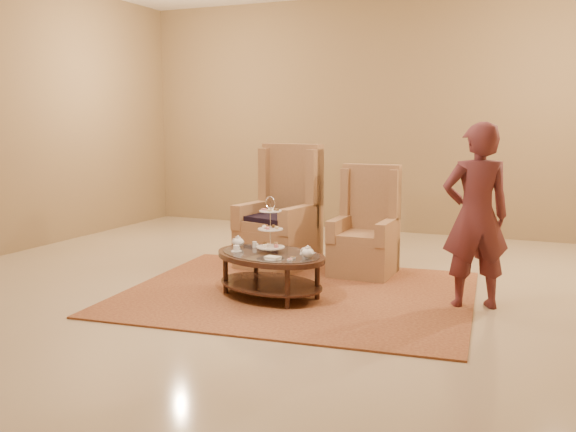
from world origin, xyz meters
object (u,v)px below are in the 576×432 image
at_px(armchair_right, 366,238).
at_px(person, 476,216).
at_px(armchair_left, 282,225).
at_px(tea_table, 271,261).

relative_size(armchair_right, person, 0.72).
distance_m(armchair_left, armchair_right, 1.00).
distance_m(tea_table, armchair_right, 1.40).
relative_size(tea_table, armchair_left, 0.97).
xyz_separation_m(armchair_right, person, (1.24, -0.85, 0.43)).
bearing_deg(tea_table, armchair_right, 85.09).
relative_size(tea_table, armchair_right, 1.13).
relative_size(armchair_left, person, 0.85).
xyz_separation_m(armchair_left, person, (2.24, -0.86, 0.35)).
height_order(armchair_left, person, person).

